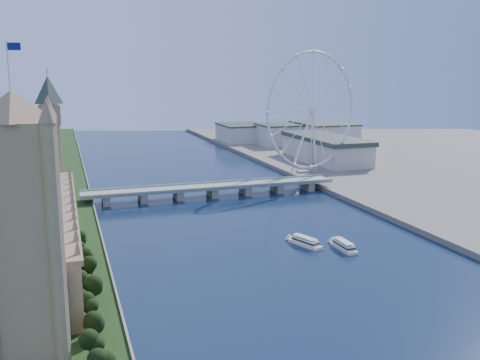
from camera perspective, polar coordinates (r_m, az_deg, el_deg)
name	(u,v)px	position (r m, az deg, el deg)	size (l,w,h in m)	color
tree_row	(92,314)	(230.47, -15.53, -13.62)	(7.47, 215.47, 19.38)	black
victoria_tower	(21,222)	(197.74, -22.31, -4.20)	(28.16, 28.16, 112.00)	tan
parliament_range	(54,230)	(317.66, -19.27, -5.07)	(24.00, 200.00, 70.00)	tan
big_ben	(51,126)	(415.52, -19.55, 5.40)	(20.02, 20.02, 110.00)	tan
westminster_bridge	(212,189)	(462.22, -2.96, -0.96)	(220.00, 22.00, 9.50)	gray
london_eye	(312,111)	(547.30, 7.69, 7.31)	(113.60, 39.12, 124.30)	silver
county_hall	(325,163)	(646.21, 9.02, 1.83)	(54.00, 144.00, 35.00)	beige
city_skyline	(189,140)	(718.97, -5.49, 4.23)	(505.00, 280.00, 32.00)	beige
tour_boat_near	(305,246)	(335.30, 6.97, -6.95)	(6.92, 27.21, 5.99)	white
tour_boat_far	(343,249)	(331.85, 10.98, -7.28)	(6.81, 26.79, 5.89)	silver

